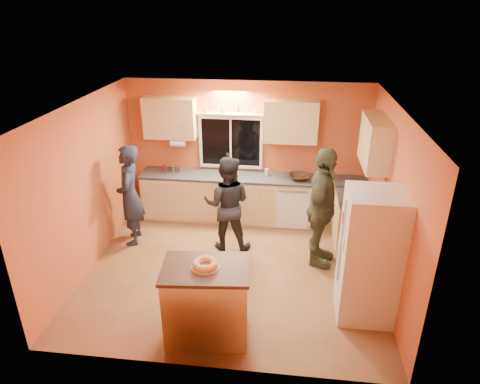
# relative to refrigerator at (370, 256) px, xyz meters

# --- Properties ---
(ground) EXTENTS (4.50, 4.50, 0.00)m
(ground) POSITION_rel_refrigerator_xyz_m (-1.89, 0.80, -0.90)
(ground) COLOR brown
(ground) RESTS_ON ground
(room_shell) EXTENTS (4.54, 4.04, 2.61)m
(room_shell) POSITION_rel_refrigerator_xyz_m (-1.77, 1.21, 0.72)
(room_shell) COLOR #C55932
(room_shell) RESTS_ON ground
(back_counter) EXTENTS (4.23, 0.62, 0.90)m
(back_counter) POSITION_rel_refrigerator_xyz_m (-1.88, 2.50, -0.45)
(back_counter) COLOR tan
(back_counter) RESTS_ON ground
(right_counter) EXTENTS (0.62, 1.84, 0.90)m
(right_counter) POSITION_rel_refrigerator_xyz_m (0.06, 1.30, -0.45)
(right_counter) COLOR tan
(right_counter) RESTS_ON ground
(refrigerator) EXTENTS (0.72, 0.70, 1.80)m
(refrigerator) POSITION_rel_refrigerator_xyz_m (0.00, 0.00, 0.00)
(refrigerator) COLOR silver
(refrigerator) RESTS_ON ground
(island) EXTENTS (1.11, 0.81, 1.01)m
(island) POSITION_rel_refrigerator_xyz_m (-2.02, -0.66, -0.39)
(island) COLOR tan
(island) RESTS_ON ground
(bundt_pastry) EXTENTS (0.31, 0.31, 0.09)m
(bundt_pastry) POSITION_rel_refrigerator_xyz_m (-2.02, -0.66, 0.16)
(bundt_pastry) COLOR tan
(bundt_pastry) RESTS_ON island
(person_left) EXTENTS (0.55, 0.72, 1.76)m
(person_left) POSITION_rel_refrigerator_xyz_m (-3.73, 1.46, -0.02)
(person_left) COLOR black
(person_left) RESTS_ON ground
(person_center) EXTENTS (0.80, 0.63, 1.64)m
(person_center) POSITION_rel_refrigerator_xyz_m (-2.07, 1.44, -0.08)
(person_center) COLOR black
(person_center) RESTS_ON ground
(person_right) EXTENTS (0.73, 1.22, 1.94)m
(person_right) POSITION_rel_refrigerator_xyz_m (-0.55, 1.16, 0.07)
(person_right) COLOR #343924
(person_right) RESTS_ON ground
(mixing_bowl) EXTENTS (0.38, 0.38, 0.09)m
(mixing_bowl) POSITION_rel_refrigerator_xyz_m (-0.89, 2.47, 0.04)
(mixing_bowl) COLOR #311E10
(mixing_bowl) RESTS_ON back_counter
(utensil_crock) EXTENTS (0.14, 0.14, 0.17)m
(utensil_crock) POSITION_rel_refrigerator_xyz_m (-2.23, 2.57, 0.09)
(utensil_crock) COLOR beige
(utensil_crock) RESTS_ON back_counter
(potted_plant) EXTENTS (0.30, 0.27, 0.33)m
(potted_plant) POSITION_rel_refrigerator_xyz_m (0.01, 0.50, 0.16)
(potted_plant) COLOR gray
(potted_plant) RESTS_ON right_counter
(red_box) EXTENTS (0.17, 0.13, 0.07)m
(red_box) POSITION_rel_refrigerator_xyz_m (0.08, 1.79, 0.04)
(red_box) COLOR maroon
(red_box) RESTS_ON right_counter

